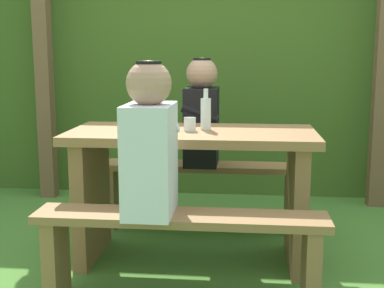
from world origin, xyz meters
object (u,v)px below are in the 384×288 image
Objects in this scene: bench_far at (200,182)px; bench_near at (180,240)px; person_black_coat at (202,116)px; picnic_table at (192,174)px; bottle_left at (137,114)px; person_white_shirt at (150,144)px; drinking_glass at (190,124)px; bottle_right at (206,113)px.

bench_near is at bearing -90.00° from bench_far.
bench_far is 0.46m from person_black_coat.
picnic_table is 1.95× the size of person_black_coat.
bottle_left is at bearing -125.48° from person_black_coat.
bench_near is 6.75× the size of bottle_left.
bench_far is at bearing 55.43° from bottle_left.
person_white_shirt is 0.67m from bottle_left.
drinking_glass reaches higher than bench_far.
bench_far is at bearing 98.21° from bottle_right.
bench_far is (0.00, 0.56, -0.20)m from picnic_table.
person_black_coat is (0.01, 0.56, 0.27)m from picnic_table.
picnic_table is at bearing -90.94° from person_black_coat.
picnic_table reaches higher than bench_far.
person_black_coat is at bearing 88.05° from drinking_glass.
picnic_table is 0.59m from bench_far.
bench_near is at bearing -90.47° from person_black_coat.
person_white_shirt reaches higher than bottle_right.
person_black_coat is (0.15, 1.12, 0.00)m from person_white_shirt.
bench_near is 5.94× the size of bottle_right.
person_white_shirt is 1.00× the size of person_black_coat.
picnic_table is 1.00× the size of bench_far.
bench_far is at bearing 90.00° from bench_near.
bench_near is 18.18× the size of drinking_glass.
person_black_coat is 9.34× the size of drinking_glass.
bench_far is 0.76m from bottle_right.
person_black_coat is at bearing 82.32° from person_white_shirt.
picnic_table is 6.75× the size of bottle_left.
picnic_table is at bearing 63.61° from drinking_glass.
bottle_right is (0.07, -0.52, 0.08)m from person_black_coat.
bench_far is 1.22m from person_white_shirt.
bottle_right is (0.41, -0.04, 0.01)m from bottle_left.
person_black_coat is 0.53m from bottle_right.
picnic_table reaches higher than bench_near.
bottle_left is (-0.33, -0.49, 0.53)m from bench_far.
bench_far is (0.00, 1.12, 0.00)m from bench_near.
bench_far is 0.79m from bottle_left.
person_white_shirt is at bearing -97.20° from bench_far.
person_white_shirt is at bearing -73.07° from bottle_left.
bench_far is at bearing 160.17° from person_black_coat.
picnic_table is 18.18× the size of drinking_glass.
drinking_glass is at bearing 76.30° from person_white_shirt.
drinking_glass reaches higher than picnic_table.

